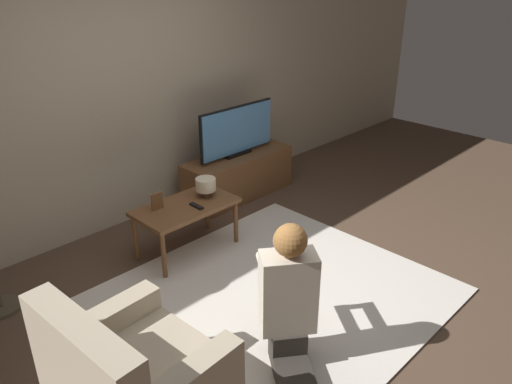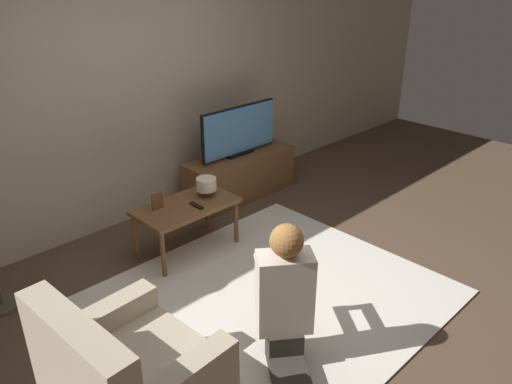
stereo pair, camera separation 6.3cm
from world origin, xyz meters
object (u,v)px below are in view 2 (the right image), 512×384
tv (239,131)px  coffee_table (186,210)px  table_lamp (206,185)px  armchair (131,383)px  person_kneeling (285,298)px

tv → coffee_table: (-1.12, -0.53, -0.34)m
table_lamp → tv: bearing=30.7°
coffee_table → tv: bearing=25.4°
tv → table_lamp: tv is taller
armchair → table_lamp: armchair is taller
tv → person_kneeling: 2.57m
coffee_table → person_kneeling: (-0.40, -1.52, 0.09)m
table_lamp → armchair: bearing=-141.2°
coffee_table → armchair: 1.83m
coffee_table → table_lamp: table_lamp is taller
person_kneeling → table_lamp: bearing=-76.1°
tv → armchair: bearing=-144.0°
coffee_table → table_lamp: 0.29m
armchair → tv: bearing=-57.0°
coffee_table → person_kneeling: 1.58m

